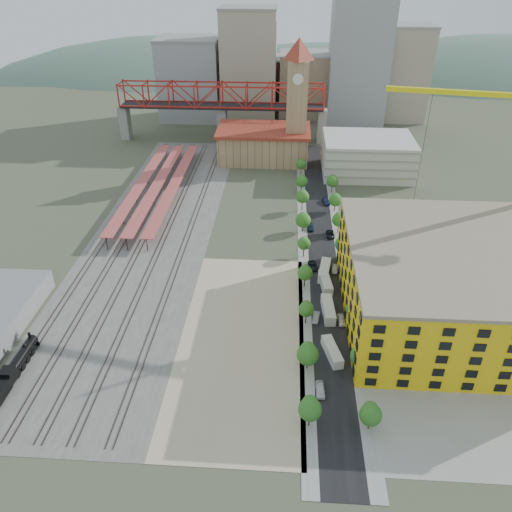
# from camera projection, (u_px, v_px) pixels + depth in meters

# --- Properties ---
(ground) EXTENTS (400.00, 400.00, 0.00)m
(ground) POSITION_uv_depth(u_px,v_px,m) (266.00, 265.00, 140.12)
(ground) COLOR #474C38
(ground) RESTS_ON ground
(ballast_strip) EXTENTS (36.00, 165.00, 0.06)m
(ballast_strip) POSITION_uv_depth(u_px,v_px,m) (155.00, 230.00, 156.91)
(ballast_strip) COLOR #605E59
(ballast_strip) RESTS_ON ground
(dirt_lot) EXTENTS (28.00, 67.00, 0.06)m
(dirt_lot) POSITION_uv_depth(u_px,v_px,m) (242.00, 338.00, 113.60)
(dirt_lot) COLOR tan
(dirt_lot) RESTS_ON ground
(street_asphalt) EXTENTS (12.00, 170.00, 0.06)m
(street_asphalt) POSITION_uv_depth(u_px,v_px,m) (321.00, 240.00, 151.95)
(street_asphalt) COLOR black
(street_asphalt) RESTS_ON ground
(sidewalk_west) EXTENTS (3.00, 170.00, 0.04)m
(sidewalk_west) POSITION_uv_depth(u_px,v_px,m) (303.00, 239.00, 152.26)
(sidewalk_west) COLOR gray
(sidewalk_west) RESTS_ON ground
(sidewalk_east) EXTENTS (3.00, 170.00, 0.04)m
(sidewalk_east) POSITION_uv_depth(u_px,v_px,m) (339.00, 240.00, 151.66)
(sidewalk_east) COLOR gray
(sidewalk_east) RESTS_ON ground
(construction_pad) EXTENTS (50.00, 90.00, 0.06)m
(construction_pad) POSITION_uv_depth(u_px,v_px,m) (448.00, 315.00, 120.68)
(construction_pad) COLOR gray
(construction_pad) RESTS_ON ground
(rail_tracks) EXTENTS (26.56, 160.00, 0.18)m
(rail_tracks) POSITION_uv_depth(u_px,v_px,m) (149.00, 230.00, 156.95)
(rail_tracks) COLOR #382B23
(rail_tracks) RESTS_ON ground
(platform_canopies) EXTENTS (16.00, 80.00, 4.12)m
(platform_canopies) POSITION_uv_depth(u_px,v_px,m) (158.00, 183.00, 178.43)
(platform_canopies) COLOR #C34B4F
(platform_canopies) RESTS_ON ground
(station_hall) EXTENTS (38.00, 24.00, 13.10)m
(station_hall) POSITION_uv_depth(u_px,v_px,m) (264.00, 144.00, 206.44)
(station_hall) COLOR tan
(station_hall) RESTS_ON ground
(clock_tower) EXTENTS (12.00, 12.00, 52.00)m
(clock_tower) POSITION_uv_depth(u_px,v_px,m) (297.00, 91.00, 192.42)
(clock_tower) COLOR tan
(clock_tower) RESTS_ON ground
(parking_garage) EXTENTS (34.00, 26.00, 14.00)m
(parking_garage) POSITION_uv_depth(u_px,v_px,m) (367.00, 156.00, 193.84)
(parking_garage) COLOR silver
(parking_garage) RESTS_ON ground
(truss_bridge) EXTENTS (94.00, 9.60, 25.60)m
(truss_bridge) POSITION_uv_depth(u_px,v_px,m) (221.00, 99.00, 220.61)
(truss_bridge) COLOR gray
(truss_bridge) RESTS_ON ground
(construction_building) EXTENTS (44.60, 50.60, 18.80)m
(construction_building) POSITION_uv_depth(u_px,v_px,m) (443.00, 283.00, 115.90)
(construction_building) COLOR yellow
(construction_building) RESTS_ON ground
(street_trees) EXTENTS (15.40, 124.40, 8.00)m
(street_trees) POSITION_uv_depth(u_px,v_px,m) (322.00, 257.00, 143.49)
(street_trees) COLOR #26651E
(street_trees) RESTS_ON ground
(skyline) EXTENTS (133.00, 46.00, 60.00)m
(skyline) POSITION_uv_depth(u_px,v_px,m) (295.00, 73.00, 248.41)
(skyline) COLOR #9EA0A3
(skyline) RESTS_ON ground
(distant_hills) EXTENTS (647.00, 264.00, 227.00)m
(distant_hills) POSITION_uv_depth(u_px,v_px,m) (337.00, 175.00, 400.09)
(distant_hills) COLOR #4C6B59
(distant_hills) RESTS_ON ground
(locomotive) EXTENTS (2.54, 19.59, 4.90)m
(locomotive) POSITION_uv_depth(u_px,v_px,m) (16.00, 367.00, 103.43)
(locomotive) COLOR black
(locomotive) RESTS_ON ground
(site_trailer_a) EXTENTS (4.48, 9.09, 2.41)m
(site_trailer_a) POSITION_uv_depth(u_px,v_px,m) (332.00, 352.00, 108.13)
(site_trailer_a) COLOR silver
(site_trailer_a) RESTS_ON ground
(site_trailer_b) EXTENTS (3.16, 9.85, 2.66)m
(site_trailer_b) POSITION_uv_depth(u_px,v_px,m) (328.00, 310.00, 120.49)
(site_trailer_b) COLOR silver
(site_trailer_b) RESTS_ON ground
(site_trailer_c) EXTENTS (3.48, 9.29, 2.48)m
(site_trailer_c) POSITION_uv_depth(u_px,v_px,m) (326.00, 283.00, 130.36)
(site_trailer_c) COLOR silver
(site_trailer_c) RESTS_ON ground
(site_trailer_d) EXTENTS (4.06, 9.93, 2.64)m
(site_trailer_d) POSITION_uv_depth(u_px,v_px,m) (324.00, 270.00, 135.13)
(site_trailer_d) COLOR silver
(site_trailer_d) RESTS_ON ground
(car_0) EXTENTS (1.99, 4.61, 1.55)m
(car_0) POSITION_uv_depth(u_px,v_px,m) (320.00, 390.00, 99.41)
(car_0) COLOR silver
(car_0) RESTS_ON ground
(car_1) EXTENTS (2.08, 4.36, 1.38)m
(car_1) POSITION_uv_depth(u_px,v_px,m) (316.00, 318.00, 118.95)
(car_1) COLOR gray
(car_1) RESTS_ON ground
(car_2) EXTENTS (2.91, 5.11, 1.35)m
(car_2) POSITION_uv_depth(u_px,v_px,m) (313.00, 266.00, 138.24)
(car_2) COLOR black
(car_2) RESTS_ON ground
(car_3) EXTENTS (2.13, 4.65, 1.32)m
(car_3) POSITION_uv_depth(u_px,v_px,m) (310.00, 227.00, 157.28)
(car_3) COLOR #1A2B4C
(car_3) RESTS_ON ground
(car_4) EXTENTS (1.95, 4.35, 1.45)m
(car_4) POSITION_uv_depth(u_px,v_px,m) (341.00, 320.00, 118.08)
(car_4) COLOR white
(car_4) RESTS_ON ground
(car_5) EXTENTS (1.93, 4.34, 1.38)m
(car_5) POSITION_uv_depth(u_px,v_px,m) (335.00, 269.00, 136.90)
(car_5) COLOR #A6A6AC
(car_5) RESTS_ON ground
(car_6) EXTENTS (2.55, 5.04, 1.36)m
(car_6) POSITION_uv_depth(u_px,v_px,m) (330.00, 235.00, 153.37)
(car_6) COLOR black
(car_6) RESTS_ON ground
(car_7) EXTENTS (2.89, 5.45, 1.51)m
(car_7) POSITION_uv_depth(u_px,v_px,m) (326.00, 201.00, 173.23)
(car_7) COLOR navy
(car_7) RESTS_ON ground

